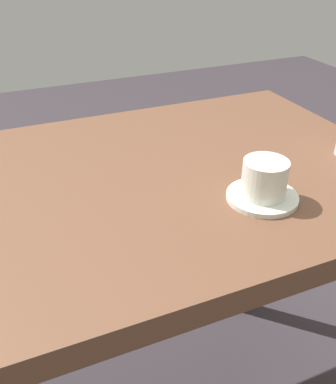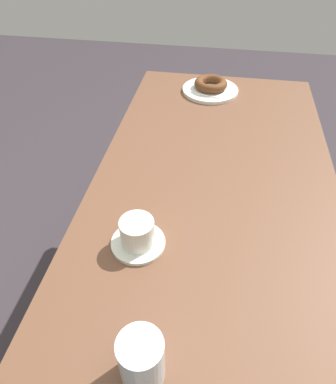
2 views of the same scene
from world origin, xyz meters
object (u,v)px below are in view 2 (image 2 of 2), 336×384
Objects in this scene: donut_chocolate_ring at (211,84)px; water_glass at (141,360)px; plate_chocolate_ring at (210,90)px; coffee_cup at (137,235)px.

water_glass reaches higher than donut_chocolate_ring.
plate_chocolate_ring is at bearing 178.08° from water_glass.
donut_chocolate_ring is (0.00, 0.00, 0.03)m from plate_chocolate_ring.
water_glass is at bearing 14.65° from coffee_cup.
water_glass is (1.04, -0.03, 0.02)m from donut_chocolate_ring.
donut_chocolate_ring is at bearing 178.08° from water_glass.
water_glass is at bearing -1.92° from plate_chocolate_ring.
coffee_cup is (0.77, -0.10, 0.00)m from donut_chocolate_ring.
plate_chocolate_ring is 1.70× the size of donut_chocolate_ring.
water_glass is (1.04, -0.03, 0.05)m from plate_chocolate_ring.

